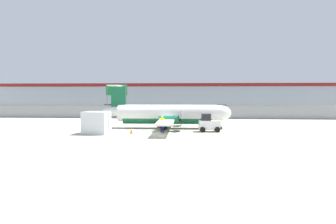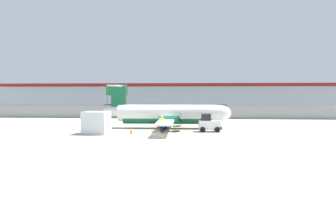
{
  "view_description": "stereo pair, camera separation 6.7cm",
  "coord_description": "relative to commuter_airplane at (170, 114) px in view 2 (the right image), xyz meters",
  "views": [
    {
      "loc": [
        3.15,
        -29.28,
        3.99
      ],
      "look_at": [
        0.67,
        5.84,
        1.8
      ],
      "focal_mm": 32.0,
      "sensor_mm": 36.0,
      "label": 1
    },
    {
      "loc": [
        3.22,
        -29.27,
        3.99
      ],
      "look_at": [
        0.67,
        5.84,
        1.8
      ],
      "focal_mm": 32.0,
      "sensor_mm": 36.0,
      "label": 2
    }
  ],
  "objects": [
    {
      "name": "traffic_cone_far_left",
      "position": [
        -0.98,
        2.58,
        -1.29
      ],
      "size": [
        0.36,
        0.36,
        0.64
      ],
      "color": "orange",
      "rests_on": "ground"
    },
    {
      "name": "parked_car_0",
      "position": [
        -14.87,
        29.48,
        -0.71
      ],
      "size": [
        4.31,
        2.23,
        1.58
      ],
      "rotation": [
        0.0,
        0.0,
        3.07
      ],
      "color": "#19662D",
      "rests_on": "parking_lot_strip"
    },
    {
      "name": "parked_car_5",
      "position": [
        6.52,
        19.66,
        -0.71
      ],
      "size": [
        4.29,
        2.19,
        1.58
      ],
      "rotation": [
        0.0,
        0.0,
        -0.06
      ],
      "color": "black",
      "rests_on": "parking_lot_strip"
    },
    {
      "name": "perimeter_fence",
      "position": [
        -0.94,
        13.16,
        -0.49
      ],
      "size": [
        98.0,
        0.1,
        2.1
      ],
      "color": "gray",
      "rests_on": "ground"
    },
    {
      "name": "ground_crew_worker",
      "position": [
        -0.53,
        -3.77,
        -0.65
      ],
      "size": [
        0.55,
        0.39,
        1.7
      ],
      "rotation": [
        0.0,
        0.0,
        4.54
      ],
      "color": "#191E4C",
      "rests_on": "ground"
    },
    {
      "name": "cargo_container",
      "position": [
        -6.92,
        -5.25,
        -0.5
      ],
      "size": [
        2.57,
        2.2,
        2.2
      ],
      "rotation": [
        0.0,
        0.0,
        -0.09
      ],
      "color": "silver",
      "rests_on": "ground"
    },
    {
      "name": "parked_car_7",
      "position": [
        13.43,
        23.38,
        -0.71
      ],
      "size": [
        4.32,
        2.27,
        1.58
      ],
      "rotation": [
        0.0,
        0.0,
        3.22
      ],
      "color": "black",
      "rests_on": "parking_lot_strip"
    },
    {
      "name": "parked_car_1",
      "position": [
        -11.92,
        29.3,
        -0.71
      ],
      "size": [
        4.22,
        2.04,
        1.58
      ],
      "rotation": [
        0.0,
        0.0,
        -0.01
      ],
      "color": "slate",
      "rests_on": "parking_lot_strip"
    },
    {
      "name": "traffic_cone_near_right",
      "position": [
        -1.3,
        0.4,
        -1.29
      ],
      "size": [
        0.36,
        0.36,
        0.64
      ],
      "color": "orange",
      "rests_on": "ground"
    },
    {
      "name": "commuter_airplane",
      "position": [
        0.0,
        0.0,
        0.0
      ],
      "size": [
        14.82,
        16.02,
        4.92
      ],
      "rotation": [
        0.0,
        0.0,
        0.02
      ],
      "color": "white",
      "rests_on": "ground"
    },
    {
      "name": "ground_plane",
      "position": [
        -0.94,
        -2.84,
        -1.6
      ],
      "size": [
        140.0,
        140.0,
        0.01
      ],
      "color": "#B2AD99"
    },
    {
      "name": "parked_car_4",
      "position": [
        0.7,
        18.77,
        -0.71
      ],
      "size": [
        4.32,
        2.27,
        1.58
      ],
      "rotation": [
        0.0,
        0.0,
        0.08
      ],
      "color": "navy",
      "rests_on": "parking_lot_strip"
    },
    {
      "name": "highway_sign",
      "position": [
        -9.88,
        15.11,
        2.54
      ],
      "size": [
        3.6,
        0.14,
        5.5
      ],
      "color": "slate",
      "rests_on": "ground"
    },
    {
      "name": "traffic_cone_near_left",
      "position": [
        -3.49,
        -5.0,
        -1.29
      ],
      "size": [
        0.36,
        0.36,
        0.64
      ],
      "color": "orange",
      "rests_on": "ground"
    },
    {
      "name": "parking_lot_strip",
      "position": [
        -0.94,
        24.66,
        -1.54
      ],
      "size": [
        98.0,
        17.0,
        0.12
      ],
      "color": "#38383A",
      "rests_on": "ground"
    },
    {
      "name": "background_building",
      "position": [
        -0.94,
        43.15,
        1.66
      ],
      "size": [
        91.0,
        8.1,
        6.5
      ],
      "color": "#A8B2BC",
      "rests_on": "ground"
    },
    {
      "name": "baggage_tug",
      "position": [
        4.28,
        -2.87,
        -0.75
      ],
      "size": [
        2.39,
        1.49,
        1.88
      ],
      "rotation": [
        0.0,
        0.0,
        0.05
      ],
      "color": "silver",
      "rests_on": "ground"
    },
    {
      "name": "parked_car_2",
      "position": [
        -6.17,
        22.27,
        -0.71
      ],
      "size": [
        4.29,
        2.19,
        1.58
      ],
      "rotation": [
        0.0,
        0.0,
        0.06
      ],
      "color": "#B28C19",
      "rests_on": "parking_lot_strip"
    },
    {
      "name": "parked_car_6",
      "position": [
        8.85,
        27.44,
        -0.71
      ],
      "size": [
        4.36,
        2.35,
        1.58
      ],
      "rotation": [
        0.0,
        0.0,
        -0.11
      ],
      "color": "black",
      "rests_on": "parking_lot_strip"
    },
    {
      "name": "parked_car_3",
      "position": [
        -3.83,
        24.79,
        -0.71
      ],
      "size": [
        4.23,
        2.06,
        1.58
      ],
      "rotation": [
        0.0,
        0.0,
        3.16
      ],
      "color": "#B28C19",
      "rests_on": "parking_lot_strip"
    }
  ]
}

